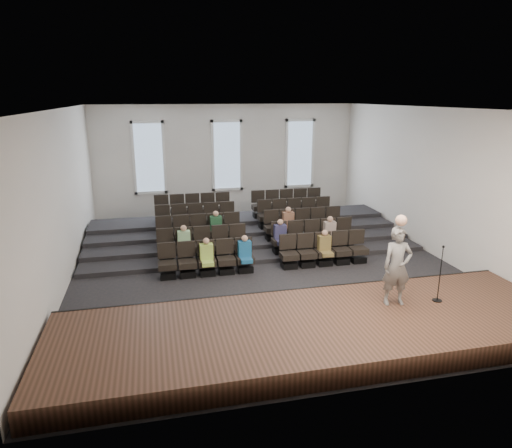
# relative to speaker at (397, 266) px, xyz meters

# --- Properties ---
(ground) EXTENTS (14.00, 14.00, 0.00)m
(ground) POSITION_rel_speaker_xyz_m (-2.14, 4.68, -1.46)
(ground) COLOR black
(ground) RESTS_ON ground
(ceiling) EXTENTS (12.00, 14.00, 0.02)m
(ceiling) POSITION_rel_speaker_xyz_m (-2.14, 4.68, 3.55)
(ceiling) COLOR white
(ceiling) RESTS_ON ground
(wall_back) EXTENTS (12.00, 0.04, 5.00)m
(wall_back) POSITION_rel_speaker_xyz_m (-2.14, 11.70, 1.04)
(wall_back) COLOR white
(wall_back) RESTS_ON ground
(wall_front) EXTENTS (12.00, 0.04, 5.00)m
(wall_front) POSITION_rel_speaker_xyz_m (-2.14, -2.34, 1.04)
(wall_front) COLOR white
(wall_front) RESTS_ON ground
(wall_left) EXTENTS (0.04, 14.00, 5.00)m
(wall_left) POSITION_rel_speaker_xyz_m (-8.16, 4.68, 1.04)
(wall_left) COLOR white
(wall_left) RESTS_ON ground
(wall_right) EXTENTS (0.04, 14.00, 5.00)m
(wall_right) POSITION_rel_speaker_xyz_m (3.88, 4.68, 1.04)
(wall_right) COLOR white
(wall_right) RESTS_ON ground
(stage) EXTENTS (11.80, 3.60, 0.50)m
(stage) POSITION_rel_speaker_xyz_m (-2.14, -0.42, -1.21)
(stage) COLOR #4F2F21
(stage) RESTS_ON ground
(stage_lip) EXTENTS (11.80, 0.06, 0.52)m
(stage_lip) POSITION_rel_speaker_xyz_m (-2.14, 1.35, -1.21)
(stage_lip) COLOR black
(stage_lip) RESTS_ON ground
(risers) EXTENTS (11.80, 4.80, 0.60)m
(risers) POSITION_rel_speaker_xyz_m (-2.14, 7.85, -1.27)
(risers) COLOR black
(risers) RESTS_ON ground
(seating_rows) EXTENTS (6.80, 4.70, 1.67)m
(seating_rows) POSITION_rel_speaker_xyz_m (-2.14, 6.22, -0.78)
(seating_rows) COLOR black
(seating_rows) RESTS_ON ground
(windows) EXTENTS (8.44, 0.10, 3.24)m
(windows) POSITION_rel_speaker_xyz_m (-2.14, 11.63, 1.24)
(windows) COLOR white
(windows) RESTS_ON wall_back
(audience) EXTENTS (5.45, 2.64, 1.10)m
(audience) POSITION_rel_speaker_xyz_m (-2.14, 5.00, -0.65)
(audience) COLOR #AACF53
(audience) RESTS_ON seating_rows
(speaker) EXTENTS (0.75, 0.55, 1.92)m
(speaker) POSITION_rel_speaker_xyz_m (0.00, 0.00, 0.00)
(speaker) COLOR slate
(speaker) RESTS_ON stage
(mic_stand) EXTENTS (0.24, 0.24, 1.43)m
(mic_stand) POSITION_rel_speaker_xyz_m (1.12, -0.10, -0.53)
(mic_stand) COLOR black
(mic_stand) RESTS_ON stage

